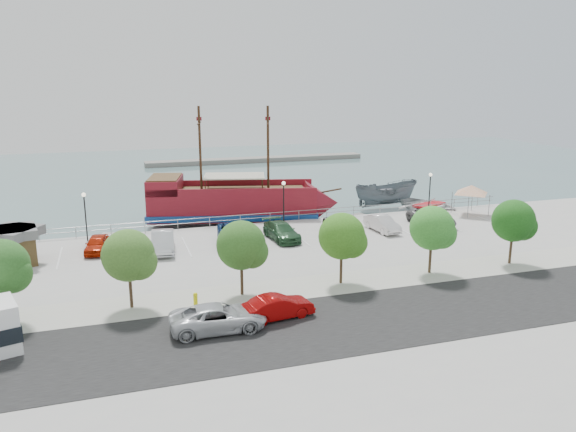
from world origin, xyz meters
name	(u,v)px	position (x,y,z in m)	size (l,w,h in m)	color
ground	(306,254)	(0.00, 0.00, -1.00)	(160.00, 160.00, 0.00)	slate
land_slab	(441,363)	(0.00, -21.00, -0.60)	(100.00, 58.00, 1.20)	#A4A2A0
street	(395,315)	(0.00, -16.00, 0.01)	(100.00, 8.00, 0.04)	black
sidewalk	(354,281)	(0.00, -10.00, 0.01)	(100.00, 4.00, 0.05)	#A8A697
seawall_railing	(280,216)	(0.00, 7.80, 0.53)	(50.00, 0.06, 1.00)	gray
far_shore	(257,160)	(10.00, 55.00, -0.60)	(40.00, 3.00, 0.80)	gray
pirate_ship	(247,203)	(-2.29, 12.16, 1.12)	(20.47, 10.01, 12.68)	maroon
patrol_boat	(386,196)	(14.72, 13.66, 0.49)	(2.90, 7.71, 2.98)	slate
speedboat	(429,208)	(18.03, 9.64, -0.28)	(4.99, 6.99, 1.45)	silver
dock_west	(140,237)	(-13.48, 9.20, -0.79)	(7.31, 2.09, 0.42)	gray
dock_mid	(344,220)	(7.53, 9.20, -0.81)	(6.64, 1.90, 0.38)	slate
dock_east	(407,215)	(15.02, 9.20, -0.82)	(6.28, 1.80, 0.36)	gray
shed	(13,245)	(-23.13, 1.51, 1.51)	(4.04, 4.04, 2.84)	#4E3A1E
canopy_tent	(472,185)	(19.82, 4.74, 3.09)	(4.53, 4.53, 3.55)	slate
street_van	(218,318)	(-10.48, -14.79, 0.76)	(2.51, 5.44, 1.51)	#B6B9BD
street_sedan	(278,307)	(-6.83, -14.26, 0.71)	(1.50, 4.31, 1.42)	#8E0606
fire_hydrant	(195,298)	(-11.17, -10.80, 0.45)	(0.29, 0.29, 0.83)	yellow
lamp_post_left	(85,208)	(-18.00, 6.50, 2.94)	(0.36, 0.36, 4.28)	black
lamp_post_mid	(284,195)	(0.00, 6.50, 2.94)	(0.36, 0.36, 4.28)	black
lamp_post_right	(430,186)	(16.00, 6.50, 2.94)	(0.36, 0.36, 4.28)	black
tree_a	(3,269)	(-21.85, -10.07, 3.30)	(3.30, 3.20, 5.00)	#473321
tree_b	(131,257)	(-14.85, -10.07, 3.30)	(3.30, 3.20, 5.00)	#473321
tree_c	(244,247)	(-7.85, -10.07, 3.30)	(3.30, 3.20, 5.00)	#473321
tree_d	(344,238)	(-0.85, -10.07, 3.30)	(3.30, 3.20, 5.00)	#473321
tree_e	(434,229)	(6.15, -10.07, 3.30)	(3.30, 3.20, 5.00)	#473321
tree_f	(516,222)	(13.15, -10.07, 3.30)	(3.30, 3.20, 5.00)	#473321
parked_car_a	(97,244)	(-17.13, 2.73, 0.69)	(1.63, 4.05, 1.38)	#B31F05
parked_car_b	(163,242)	(-11.99, 1.29, 0.84)	(1.77, 5.08, 1.67)	silver
parked_car_c	(233,234)	(-5.98, 1.84, 0.81)	(2.70, 5.85, 1.63)	navy
parked_car_d	(282,231)	(-1.70, 1.67, 0.75)	(2.09, 5.15, 1.49)	#264F2E
parked_car_e	(341,225)	(4.12, 2.16, 0.72)	(1.71, 4.25, 1.45)	black
parked_car_f	(382,223)	(8.02, 1.49, 0.73)	(1.54, 4.43, 1.46)	white
parked_car_g	(431,218)	(13.54, 2.00, 0.75)	(2.49, 5.39, 1.50)	slate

